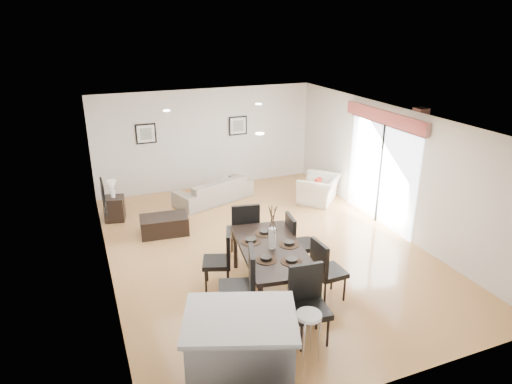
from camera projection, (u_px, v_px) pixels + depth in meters
name	position (u px, v px, depth m)	size (l,w,h in m)	color
ground	(263.00, 248.00, 9.34)	(8.00, 8.00, 0.00)	tan
wall_back	(206.00, 139.00, 12.32)	(6.00, 0.04, 2.70)	silver
wall_front	(395.00, 295.00, 5.39)	(6.00, 0.04, 2.70)	silver
wall_left	(103.00, 209.00, 7.81)	(0.04, 8.00, 2.70)	silver
wall_right	(391.00, 169.00, 9.91)	(0.04, 8.00, 2.70)	silver
ceiling	(264.00, 118.00, 8.38)	(6.00, 8.00, 0.02)	white
sofa	(214.00, 190.00, 11.66)	(2.06, 0.81, 0.60)	gray
armchair	(319.00, 189.00, 11.60)	(1.04, 0.91, 0.67)	beige
courtyard_plant_a	(504.00, 204.00, 10.65)	(0.61, 0.53, 0.68)	#305424
courtyard_plant_b	(452.00, 184.00, 12.03)	(0.35, 0.35, 0.63)	#305424
dining_table	(272.00, 252.00, 7.59)	(1.30, 2.16, 0.85)	black
dining_chair_wnear	(243.00, 282.00, 6.90)	(0.68, 0.68, 1.21)	black
dining_chair_wfar	(222.00, 256.00, 7.81)	(0.61, 0.61, 1.06)	black
dining_chair_enear	(325.00, 267.00, 7.45)	(0.50, 0.50, 1.08)	black
dining_chair_efar	(296.00, 240.00, 8.35)	(0.56, 0.56, 1.10)	black
dining_chair_head	(308.00, 299.00, 6.55)	(0.56, 0.56, 1.14)	black
dining_chair_foot	(245.00, 228.00, 8.71)	(0.62, 0.62, 1.18)	black
vase	(272.00, 232.00, 7.46)	(0.91, 1.43, 0.75)	white
coffee_table	(164.00, 225.00, 9.91)	(1.01, 0.61, 0.40)	black
side_table	(115.00, 209.00, 10.56)	(0.43, 0.43, 0.57)	black
table_lamp	(112.00, 186.00, 10.36)	(0.21, 0.21, 0.41)	white
cushion	(318.00, 184.00, 11.41)	(0.28, 0.09, 0.28)	#AA2116
kitchen_island	(241.00, 348.00, 5.78)	(1.69, 1.50, 0.98)	#BDBDBF
bar_stool	(309.00, 321.00, 6.06)	(0.34, 0.34, 0.75)	white
framed_print_back_left	(146.00, 134.00, 11.63)	(0.52, 0.04, 0.52)	black
framed_print_back_right	(238.00, 126.00, 12.51)	(0.52, 0.04, 0.52)	black
framed_print_left_wall	(103.00, 197.00, 7.54)	(0.04, 0.52, 0.52)	black
sliding_door	(382.00, 151.00, 10.04)	(0.12, 2.70, 2.57)	white
courtyard	(468.00, 161.00, 11.91)	(6.00, 6.00, 2.00)	gray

